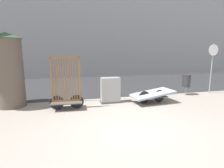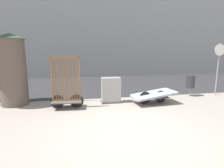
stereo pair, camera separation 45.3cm
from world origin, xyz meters
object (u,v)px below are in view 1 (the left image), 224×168
object	(u,v)px
bike_cart_with_bedframe	(67,91)
bike_cart_with_mattress	(152,94)
utility_cabinet	(110,91)
sign_post	(212,61)
advertising_column	(9,70)
trash_bin	(186,81)

from	to	relation	value
bike_cart_with_bedframe	bike_cart_with_mattress	distance (m)	3.79
bike_cart_with_mattress	utility_cabinet	world-z (taller)	utility_cabinet
bike_cart_with_bedframe	bike_cart_with_mattress	bearing A→B (deg)	3.59
sign_post	advertising_column	distance (m)	10.08
advertising_column	trash_bin	bearing A→B (deg)	0.00
utility_cabinet	sign_post	size ratio (longest dim) A/B	0.42
trash_bin	advertising_column	bearing A→B (deg)	180.00
utility_cabinet	sign_post	distance (m)	6.03
bike_cart_with_mattress	bike_cart_with_bedframe	bearing A→B (deg)	174.92
utility_cabinet	trash_bin	size ratio (longest dim) A/B	1.05
utility_cabinet	trash_bin	distance (m)	4.35
bike_cart_with_bedframe	advertising_column	world-z (taller)	advertising_column
bike_cart_with_mattress	sign_post	size ratio (longest dim) A/B	0.84
sign_post	bike_cart_with_mattress	bearing A→B (deg)	-167.09
bike_cart_with_bedframe	utility_cabinet	size ratio (longest dim) A/B	1.83
bike_cart_with_bedframe	trash_bin	distance (m)	6.32
bike_cart_with_mattress	sign_post	world-z (taller)	sign_post
bike_cart_with_bedframe	trash_bin	world-z (taller)	bike_cart_with_bedframe
utility_cabinet	advertising_column	bearing A→B (deg)	174.04
sign_post	advertising_column	bearing A→B (deg)	179.95
bike_cart_with_mattress	trash_bin	distance (m)	2.67
utility_cabinet	bike_cart_with_bedframe	bearing A→B (deg)	-165.66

